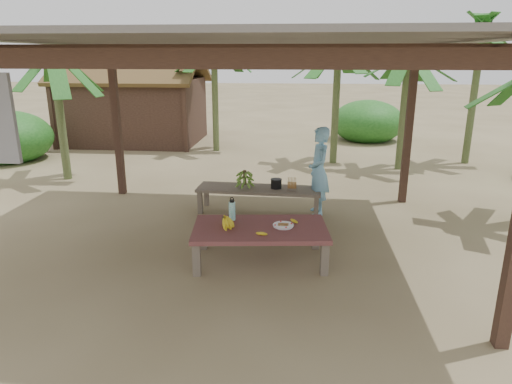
# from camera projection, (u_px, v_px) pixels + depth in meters

# --- Properties ---
(ground) EXTENTS (80.00, 80.00, 0.00)m
(ground) POSITION_uv_depth(u_px,v_px,m) (244.00, 242.00, 6.92)
(ground) COLOR brown
(ground) RESTS_ON ground
(pavilion) EXTENTS (6.60, 5.60, 2.95)m
(pavilion) POSITION_uv_depth(u_px,v_px,m) (242.00, 51.00, 6.10)
(pavilion) COLOR black
(pavilion) RESTS_ON ground
(work_table) EXTENTS (1.90, 1.19, 0.50)m
(work_table) POSITION_uv_depth(u_px,v_px,m) (260.00, 232.00, 6.17)
(work_table) COLOR brown
(work_table) RESTS_ON ground
(bench) EXTENTS (2.23, 0.71, 0.45)m
(bench) POSITION_uv_depth(u_px,v_px,m) (259.00, 191.00, 8.15)
(bench) COLOR brown
(bench) RESTS_ON ground
(ripe_banana_bunch) EXTENTS (0.32, 0.29, 0.17)m
(ripe_banana_bunch) POSITION_uv_depth(u_px,v_px,m) (223.00, 221.00, 6.12)
(ripe_banana_bunch) COLOR yellow
(ripe_banana_bunch) RESTS_ON work_table
(plate) EXTENTS (0.28, 0.28, 0.04)m
(plate) POSITION_uv_depth(u_px,v_px,m) (283.00, 225.00, 6.16)
(plate) COLOR white
(plate) RESTS_ON work_table
(loose_banana_front) EXTENTS (0.16, 0.08, 0.04)m
(loose_banana_front) POSITION_uv_depth(u_px,v_px,m) (262.00, 234.00, 5.87)
(loose_banana_front) COLOR yellow
(loose_banana_front) RESTS_ON work_table
(loose_banana_side) EXTENTS (0.14, 0.11, 0.04)m
(loose_banana_side) POSITION_uv_depth(u_px,v_px,m) (294.00, 221.00, 6.31)
(loose_banana_side) COLOR yellow
(loose_banana_side) RESTS_ON work_table
(water_flask) EXTENTS (0.09, 0.09, 0.34)m
(water_flask) POSITION_uv_depth(u_px,v_px,m) (232.00, 210.00, 6.38)
(water_flask) COLOR #45D9D1
(water_flask) RESTS_ON work_table
(green_banana_stalk) EXTENTS (0.30, 0.30, 0.33)m
(green_banana_stalk) POSITION_uv_depth(u_px,v_px,m) (245.00, 178.00, 8.13)
(green_banana_stalk) COLOR #598C2D
(green_banana_stalk) RESTS_ON bench
(cooking_pot) EXTENTS (0.19, 0.19, 0.16)m
(cooking_pot) POSITION_uv_depth(u_px,v_px,m) (276.00, 184.00, 8.10)
(cooking_pot) COLOR black
(cooking_pot) RESTS_ON bench
(skewer_rack) EXTENTS (0.18, 0.09, 0.24)m
(skewer_rack) POSITION_uv_depth(u_px,v_px,m) (292.00, 184.00, 7.97)
(skewer_rack) COLOR #A57F47
(skewer_rack) RESTS_ON bench
(woman) EXTENTS (0.47, 0.63, 1.55)m
(woman) POSITION_uv_depth(u_px,v_px,m) (319.00, 171.00, 7.97)
(woman) COLOR #7CC0EA
(woman) RESTS_ON ground
(hut) EXTENTS (4.40, 3.43, 2.85)m
(hut) POSITION_uv_depth(u_px,v_px,m) (135.00, 107.00, 14.64)
(hut) COLOR black
(hut) RESTS_ON ground
(banana_plant_ne) EXTENTS (1.80, 1.80, 3.02)m
(banana_plant_ne) POSITION_uv_depth(u_px,v_px,m) (408.00, 63.00, 10.64)
(banana_plant_ne) COLOR #596638
(banana_plant_ne) RESTS_ON ground
(banana_plant_n) EXTENTS (1.80, 1.80, 3.16)m
(banana_plant_n) POSITION_uv_depth(u_px,v_px,m) (338.00, 57.00, 11.25)
(banana_plant_n) COLOR #596638
(banana_plant_n) RESTS_ON ground
(banana_plant_nw) EXTENTS (1.80, 1.80, 3.28)m
(banana_plant_nw) POSITION_uv_depth(u_px,v_px,m) (214.00, 52.00, 12.71)
(banana_plant_nw) COLOR #596638
(banana_plant_nw) RESTS_ON ground
(banana_plant_w) EXTENTS (1.80, 1.80, 2.99)m
(banana_plant_w) POSITION_uv_depth(u_px,v_px,m) (54.00, 66.00, 9.74)
(banana_plant_w) COLOR #596638
(banana_plant_w) RESTS_ON ground
(banana_plant_far) EXTENTS (1.80, 1.80, 3.59)m
(banana_plant_far) POSITION_uv_depth(u_px,v_px,m) (481.00, 39.00, 11.10)
(banana_plant_far) COLOR #596638
(banana_plant_far) RESTS_ON ground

